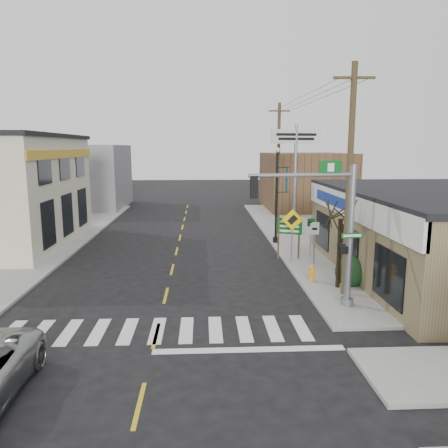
{
  "coord_description": "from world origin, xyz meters",
  "views": [
    {
      "loc": [
        1.59,
        -13.82,
        6.23
      ],
      "look_at": [
        2.55,
        5.49,
        2.8
      ],
      "focal_mm": 35.0,
      "sensor_mm": 36.0,
      "label": 1
    }
  ],
  "objects_px": {
    "fire_hydrant": "(312,273)",
    "dance_center_sign": "(296,153)",
    "guide_sign": "(289,230)",
    "bare_tree": "(341,206)",
    "utility_pole_near": "(349,180)",
    "lamp_post": "(278,188)",
    "utility_pole_far": "(278,163)",
    "traffic_signal_pole": "(334,221)"
  },
  "relations": [
    {
      "from": "guide_sign",
      "to": "fire_hydrant",
      "type": "relative_size",
      "value": 3.16
    },
    {
      "from": "bare_tree",
      "to": "utility_pole_near",
      "type": "height_order",
      "value": "utility_pole_near"
    },
    {
      "from": "utility_pole_near",
      "to": "utility_pole_far",
      "type": "bearing_deg",
      "value": 93.43
    },
    {
      "from": "dance_center_sign",
      "to": "utility_pole_near",
      "type": "relative_size",
      "value": 0.81
    },
    {
      "from": "guide_sign",
      "to": "utility_pole_far",
      "type": "relative_size",
      "value": 0.26
    },
    {
      "from": "fire_hydrant",
      "to": "dance_center_sign",
      "type": "xyz_separation_m",
      "value": [
        1.47,
        11.07,
        5.22
      ]
    },
    {
      "from": "traffic_signal_pole",
      "to": "fire_hydrant",
      "type": "xyz_separation_m",
      "value": [
        0.03,
        3.04,
        -2.93
      ]
    },
    {
      "from": "guide_sign",
      "to": "fire_hydrant",
      "type": "distance_m",
      "value": 4.3
    },
    {
      "from": "traffic_signal_pole",
      "to": "utility_pole_near",
      "type": "xyz_separation_m",
      "value": [
        0.97,
        1.31,
        1.44
      ]
    },
    {
      "from": "lamp_post",
      "to": "bare_tree",
      "type": "bearing_deg",
      "value": -63.65
    },
    {
      "from": "guide_sign",
      "to": "utility_pole_near",
      "type": "height_order",
      "value": "utility_pole_near"
    },
    {
      "from": "dance_center_sign",
      "to": "bare_tree",
      "type": "distance_m",
      "value": 12.1
    },
    {
      "from": "lamp_post",
      "to": "dance_center_sign",
      "type": "height_order",
      "value": "dance_center_sign"
    },
    {
      "from": "fire_hydrant",
      "to": "lamp_post",
      "type": "distance_m",
      "value": 8.91
    },
    {
      "from": "guide_sign",
      "to": "bare_tree",
      "type": "relative_size",
      "value": 0.54
    },
    {
      "from": "guide_sign",
      "to": "dance_center_sign",
      "type": "height_order",
      "value": "dance_center_sign"
    },
    {
      "from": "guide_sign",
      "to": "bare_tree",
      "type": "xyz_separation_m",
      "value": [
        1.21,
        -4.97,
        1.99
      ]
    },
    {
      "from": "fire_hydrant",
      "to": "bare_tree",
      "type": "bearing_deg",
      "value": -41.64
    },
    {
      "from": "fire_hydrant",
      "to": "utility_pole_far",
      "type": "height_order",
      "value": "utility_pole_far"
    },
    {
      "from": "guide_sign",
      "to": "utility_pole_far",
      "type": "xyz_separation_m",
      "value": [
        1.2,
        10.74,
        3.21
      ]
    },
    {
      "from": "fire_hydrant",
      "to": "bare_tree",
      "type": "height_order",
      "value": "bare_tree"
    },
    {
      "from": "traffic_signal_pole",
      "to": "guide_sign",
      "type": "distance_m",
      "value": 7.37
    },
    {
      "from": "dance_center_sign",
      "to": "utility_pole_near",
      "type": "bearing_deg",
      "value": -101.71
    },
    {
      "from": "guide_sign",
      "to": "utility_pole_far",
      "type": "bearing_deg",
      "value": 103.2
    },
    {
      "from": "utility_pole_near",
      "to": "guide_sign",
      "type": "bearing_deg",
      "value": 105.03
    },
    {
      "from": "fire_hydrant",
      "to": "lamp_post",
      "type": "height_order",
      "value": "lamp_post"
    },
    {
      "from": "lamp_post",
      "to": "dance_center_sign",
      "type": "distance_m",
      "value": 3.84
    },
    {
      "from": "lamp_post",
      "to": "utility_pole_near",
      "type": "bearing_deg",
      "value": -64.32
    },
    {
      "from": "fire_hydrant",
      "to": "utility_pole_far",
      "type": "bearing_deg",
      "value": 86.39
    },
    {
      "from": "fire_hydrant",
      "to": "utility_pole_far",
      "type": "relative_size",
      "value": 0.08
    },
    {
      "from": "fire_hydrant",
      "to": "bare_tree",
      "type": "relative_size",
      "value": 0.17
    },
    {
      "from": "bare_tree",
      "to": "utility_pole_far",
      "type": "bearing_deg",
      "value": 90.04
    },
    {
      "from": "bare_tree",
      "to": "fire_hydrant",
      "type": "bearing_deg",
      "value": 138.36
    },
    {
      "from": "bare_tree",
      "to": "dance_center_sign",
      "type": "bearing_deg",
      "value": 87.48
    },
    {
      "from": "lamp_post",
      "to": "bare_tree",
      "type": "distance_m",
      "value": 9.27
    },
    {
      "from": "utility_pole_near",
      "to": "utility_pole_far",
      "type": "distance_m",
      "value": 16.58
    },
    {
      "from": "lamp_post",
      "to": "bare_tree",
      "type": "height_order",
      "value": "lamp_post"
    },
    {
      "from": "dance_center_sign",
      "to": "guide_sign",
      "type": "bearing_deg",
      "value": -113.33
    },
    {
      "from": "fire_hydrant",
      "to": "utility_pole_far",
      "type": "xyz_separation_m",
      "value": [
        0.94,
        14.86,
        4.4
      ]
    },
    {
      "from": "traffic_signal_pole",
      "to": "fire_hydrant",
      "type": "distance_m",
      "value": 4.22
    },
    {
      "from": "dance_center_sign",
      "to": "traffic_signal_pole",
      "type": "bearing_deg",
      "value": -105.39
    },
    {
      "from": "lamp_post",
      "to": "utility_pole_near",
      "type": "xyz_separation_m",
      "value": [
        1.14,
        -10.08,
        1.28
      ]
    }
  ]
}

